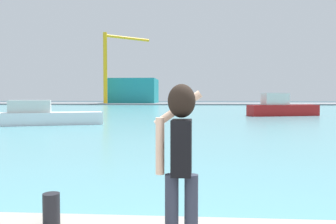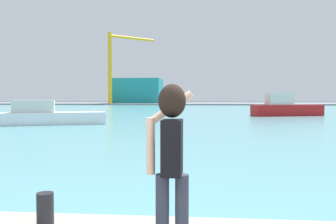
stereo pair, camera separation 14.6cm
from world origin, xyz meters
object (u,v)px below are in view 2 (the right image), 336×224
Objects in this scene: warehouse_left at (139,91)px; harbor_bollard at (45,209)px; boat_moored_2 at (285,108)px; port_crane at (116,60)px; boat_moored at (46,116)px; person_photographer at (171,151)px.

harbor_bollard is at bearing -80.99° from warehouse_left.
port_crane is at bearing 104.45° from boat_moored_2.
harbor_bollard is at bearing -86.09° from boat_moored.
boat_moored is at bearing -85.75° from warehouse_left.
boat_moored is 1.06× the size of boat_moored_2.
boat_moored is 0.47× the size of port_crane.
boat_moored is (-9.28, 20.65, -0.01)m from harbor_bollard.
boat_moored is 65.56m from port_crane.
harbor_bollard is 36.01m from boat_moored_2.
boat_moored is 0.67× the size of warehouse_left.
person_photographer is 93.92m from warehouse_left.
warehouse_left is 11.63m from port_crane.
warehouse_left is at bearing 57.75° from port_crane.
warehouse_left reaches higher than harbor_bollard.
person_photographer is 0.14× the size of warehouse_left.
harbor_bollard is at bearing -77.23° from port_crane.
boat_moored is at bearing 114.19° from harbor_bollard.
boat_moored_2 is (20.52, 13.56, 0.22)m from boat_moored.
person_photographer is 36.17m from boat_moored_2.
port_crane reaches higher than person_photographer.
boat_moored_2 is (11.24, 34.21, 0.21)m from harbor_bollard.
harbor_bollard is 0.05× the size of boat_moored.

